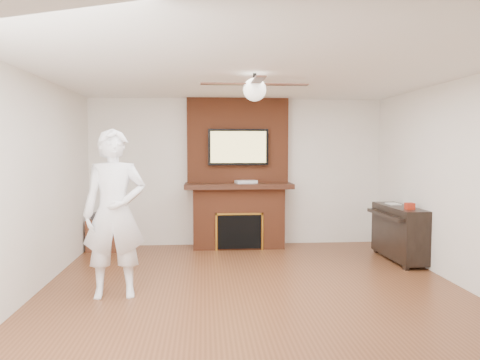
{
  "coord_description": "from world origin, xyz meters",
  "views": [
    {
      "loc": [
        -0.57,
        -5.26,
        1.67
      ],
      "look_at": [
        -0.09,
        0.9,
        1.24
      ],
      "focal_mm": 35.0,
      "sensor_mm": 36.0,
      "label": 1
    }
  ],
  "objects": [
    {
      "name": "cable_box",
      "position": [
        0.12,
        2.45,
        1.1
      ],
      "size": [
        0.38,
        0.26,
        0.05
      ],
      "primitive_type": "cube",
      "rotation": [
        0.0,
        0.0,
        0.21
      ],
      "color": "silver",
      "rests_on": "fireplace"
    },
    {
      "name": "candle_cream",
      "position": [
        0.13,
        2.35,
        0.05
      ],
      "size": [
        0.08,
        0.08,
        0.11
      ],
      "primitive_type": "cylinder",
      "color": "beige",
      "rests_on": "ground"
    },
    {
      "name": "room_shell",
      "position": [
        0.0,
        0.0,
        1.25
      ],
      "size": [
        5.36,
        5.86,
        2.86
      ],
      "color": "#5B311A",
      "rests_on": "ground"
    },
    {
      "name": "ceiling_fan",
      "position": [
        -0.0,
        0.0,
        2.33
      ],
      "size": [
        1.21,
        1.21,
        0.31
      ],
      "color": "black",
      "rests_on": "room_shell"
    },
    {
      "name": "tv",
      "position": [
        0.0,
        2.5,
        1.68
      ],
      "size": [
        1.0,
        0.08,
        0.6
      ],
      "color": "black",
      "rests_on": "fireplace"
    },
    {
      "name": "side_table",
      "position": [
        -2.17,
        2.48,
        0.28
      ],
      "size": [
        0.58,
        0.58,
        0.61
      ],
      "rotation": [
        0.0,
        0.0,
        -0.11
      ],
      "color": "#552918",
      "rests_on": "ground"
    },
    {
      "name": "candle_green",
      "position": [
        -0.08,
        2.32,
        0.04
      ],
      "size": [
        0.06,
        0.06,
        0.09
      ],
      "primitive_type": "cylinder",
      "color": "#3C8A37",
      "rests_on": "ground"
    },
    {
      "name": "fireplace",
      "position": [
        0.0,
        2.55,
        1.0
      ],
      "size": [
        1.78,
        0.64,
        2.5
      ],
      "color": "brown",
      "rests_on": "ground"
    },
    {
      "name": "candle_orange",
      "position": [
        -0.11,
        2.31,
        0.06
      ],
      "size": [
        0.07,
        0.07,
        0.11
      ],
      "primitive_type": "cylinder",
      "color": "orange",
      "rests_on": "ground"
    },
    {
      "name": "piano",
      "position": [
        2.3,
        1.39,
        0.43
      ],
      "size": [
        0.48,
        1.24,
        0.9
      ],
      "rotation": [
        0.0,
        0.0,
        0.02
      ],
      "color": "black",
      "rests_on": "ground"
    },
    {
      "name": "person",
      "position": [
        -1.57,
        0.0,
        0.94
      ],
      "size": [
        0.73,
        0.53,
        1.88
      ],
      "primitive_type": "imported",
      "rotation": [
        0.0,
        0.0,
        0.1
      ],
      "color": "white",
      "rests_on": "ground"
    },
    {
      "name": "candle_blue",
      "position": [
        0.21,
        2.35,
        0.04
      ],
      "size": [
        0.06,
        0.06,
        0.07
      ],
      "primitive_type": "cylinder",
      "color": "#3753A7",
      "rests_on": "ground"
    }
  ]
}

